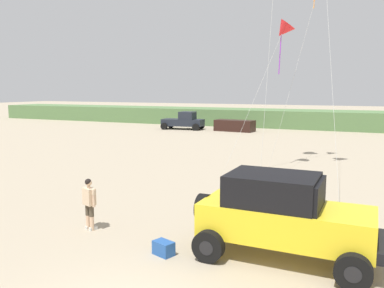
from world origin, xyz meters
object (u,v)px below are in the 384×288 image
(distant_pickup, at_px, (184,121))
(kite_orange_streamer, at_px, (283,30))
(person_watching, at_px, (89,201))
(cooler_box, at_px, (164,248))
(jeep, at_px, (283,214))
(distant_sedan, at_px, (235,126))

(distant_pickup, height_order, kite_orange_streamer, kite_orange_streamer)
(person_watching, xyz_separation_m, cooler_box, (3.09, -0.77, -0.75))
(jeep, distance_m, person_watching, 6.06)
(distant_pickup, distance_m, kite_orange_streamer, 24.02)
(distant_pickup, bearing_deg, distant_sedan, 3.56)
(jeep, bearing_deg, kite_orange_streamer, 102.28)
(distant_sedan, distance_m, kite_orange_streamer, 21.43)
(distant_pickup, bearing_deg, cooler_box, -65.47)
(person_watching, xyz_separation_m, kite_orange_streamer, (3.41, 12.44, 6.70))
(jeep, bearing_deg, person_watching, -176.72)
(person_watching, bearing_deg, distant_sedan, 99.76)
(distant_pickup, relative_size, kite_orange_streamer, 0.58)
(cooler_box, bearing_deg, kite_orange_streamer, 107.84)
(jeep, relative_size, kite_orange_streamer, 0.59)
(distant_sedan, bearing_deg, jeep, -63.65)
(distant_sedan, xyz_separation_m, kite_orange_streamer, (8.70, -18.28, 7.03))
(cooler_box, height_order, distant_sedan, distant_sedan)
(distant_pickup, height_order, distant_sedan, distant_pickup)
(distant_sedan, relative_size, kite_orange_streamer, 0.51)
(jeep, height_order, kite_orange_streamer, kite_orange_streamer)
(cooler_box, xyz_separation_m, distant_sedan, (-8.37, 31.49, 0.41))
(distant_pickup, bearing_deg, kite_orange_streamer, -50.96)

